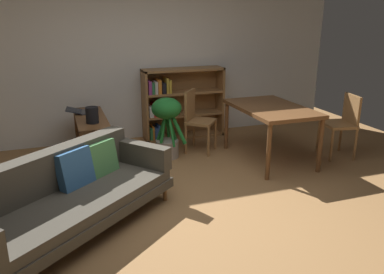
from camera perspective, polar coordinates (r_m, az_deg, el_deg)
The scene contains 11 objects.
ground_plane at distance 4.12m, azimuth 0.25°, elevation -10.60°, with size 8.16×8.16×0.00m, color #9E7042.
back_wall_panel at distance 6.26m, azimuth -8.23°, elevation 11.99°, with size 6.80×0.10×2.70m, color silver.
fabric_couch at distance 3.80m, azimuth -17.89°, elevation -7.96°, with size 2.13×1.94×0.73m.
media_console at distance 5.42m, azimuth -14.44°, elevation -0.56°, with size 0.39×1.29×0.64m.
open_laptop at distance 5.61m, azimuth -15.61°, elevation 3.68°, with size 0.46×0.33×0.07m.
desk_speaker at distance 5.02m, azimuth -14.53°, elevation 3.15°, with size 0.16×0.16×0.21m.
potted_floor_plant at distance 5.39m, azimuth -3.72°, elevation 2.19°, with size 0.43×0.53×0.86m.
dining_table at distance 5.36m, azimuth 11.57°, elevation 3.64°, with size 0.85×1.34×0.76m.
dining_chair_near at distance 5.64m, azimuth 0.67°, elevation 2.89°, with size 0.54×0.55×0.91m.
dining_chair_far at distance 5.83m, azimuth 21.39°, elevation 2.21°, with size 0.47×0.52×0.89m.
bookshelf at distance 6.34m, azimuth -2.22°, elevation 5.01°, with size 1.32×0.36×1.13m.
Camera 1 is at (-1.22, -3.42, 1.95)m, focal length 36.14 mm.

